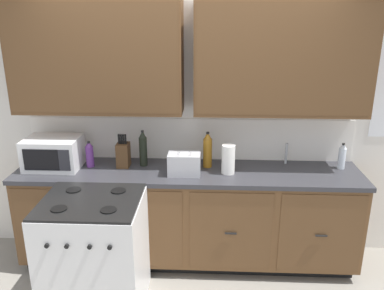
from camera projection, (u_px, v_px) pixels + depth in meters
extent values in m
plane|color=gray|center=(186.00, 279.00, 3.60)|extent=(8.00, 8.00, 0.00)
cube|color=white|center=(190.00, 122.00, 3.78)|extent=(4.25, 0.05, 2.59)
cube|color=white|center=(190.00, 139.00, 3.80)|extent=(3.05, 0.01, 0.40)
cube|color=brown|center=(97.00, 58.00, 3.43)|extent=(1.48, 0.34, 0.95)
cube|color=brown|center=(91.00, 60.00, 3.26)|extent=(1.45, 0.01, 0.89)
cube|color=brown|center=(282.00, 59.00, 3.36)|extent=(1.48, 0.34, 0.95)
cube|color=brown|center=(286.00, 61.00, 3.19)|extent=(1.45, 0.01, 0.89)
cube|color=black|center=(188.00, 254.00, 3.89)|extent=(2.99, 0.48, 0.10)
cube|color=brown|center=(188.00, 214.00, 3.72)|extent=(3.05, 0.60, 0.80)
cube|color=brown|center=(55.00, 228.00, 3.49)|extent=(0.70, 0.01, 0.73)
cube|color=black|center=(55.00, 229.00, 3.47)|extent=(0.10, 0.01, 0.01)
cube|color=brown|center=(142.00, 230.00, 3.45)|extent=(0.70, 0.01, 0.73)
cube|color=black|center=(142.00, 231.00, 3.44)|extent=(0.10, 0.01, 0.01)
cube|color=brown|center=(231.00, 232.00, 3.42)|extent=(0.70, 0.01, 0.73)
cube|color=black|center=(231.00, 234.00, 3.41)|extent=(0.10, 0.01, 0.01)
cube|color=brown|center=(321.00, 234.00, 3.38)|extent=(0.70, 0.01, 0.73)
cube|color=black|center=(321.00, 236.00, 3.37)|extent=(0.10, 0.01, 0.01)
cube|color=#333338|center=(188.00, 172.00, 3.59)|extent=(3.08, 0.63, 0.04)
cube|color=#A8AAAF|center=(289.00, 172.00, 3.57)|extent=(0.56, 0.38, 0.02)
cube|color=white|center=(95.00, 255.00, 3.17)|extent=(0.76, 0.66, 0.92)
cube|color=black|center=(90.00, 201.00, 3.02)|extent=(0.74, 0.65, 0.02)
cylinder|color=black|center=(59.00, 209.00, 2.87)|extent=(0.12, 0.12, 0.01)
cylinder|color=black|center=(109.00, 210.00, 2.86)|extent=(0.12, 0.12, 0.01)
cylinder|color=black|center=(74.00, 190.00, 3.17)|extent=(0.12, 0.12, 0.01)
cylinder|color=black|center=(118.00, 191.00, 3.16)|extent=(0.12, 0.12, 0.01)
cylinder|color=black|center=(47.00, 246.00, 2.76)|extent=(0.03, 0.02, 0.03)
cylinder|color=black|center=(67.00, 246.00, 2.76)|extent=(0.03, 0.02, 0.03)
cylinder|color=black|center=(90.00, 247.00, 2.75)|extent=(0.03, 0.02, 0.03)
cylinder|color=black|center=(110.00, 248.00, 2.74)|extent=(0.03, 0.02, 0.03)
cube|color=white|center=(54.00, 153.00, 3.61)|extent=(0.48, 0.36, 0.28)
cube|color=black|center=(41.00, 160.00, 3.43)|extent=(0.31, 0.01, 0.19)
cube|color=#28282D|center=(64.00, 160.00, 3.43)|extent=(0.10, 0.01, 0.19)
cube|color=#B7B7BC|center=(184.00, 164.00, 3.47)|extent=(0.28, 0.18, 0.19)
cube|color=black|center=(178.00, 154.00, 3.44)|extent=(0.02, 0.13, 0.01)
cube|color=black|center=(190.00, 154.00, 3.44)|extent=(0.02, 0.13, 0.01)
cube|color=#52361E|center=(123.00, 155.00, 3.64)|extent=(0.11, 0.14, 0.22)
cylinder|color=black|center=(119.00, 139.00, 3.58)|extent=(0.02, 0.02, 0.09)
cylinder|color=black|center=(121.00, 139.00, 3.58)|extent=(0.02, 0.02, 0.09)
cylinder|color=black|center=(123.00, 139.00, 3.58)|extent=(0.02, 0.02, 0.09)
cylinder|color=black|center=(125.00, 139.00, 3.58)|extent=(0.02, 0.02, 0.09)
cylinder|color=#B2B5BA|center=(286.00, 153.00, 3.71)|extent=(0.02, 0.02, 0.20)
cylinder|color=white|center=(228.00, 159.00, 3.48)|extent=(0.12, 0.12, 0.26)
cylinder|color=black|center=(143.00, 152.00, 3.66)|extent=(0.07, 0.07, 0.27)
cone|color=black|center=(143.00, 134.00, 3.60)|extent=(0.07, 0.07, 0.07)
cylinder|color=black|center=(142.00, 131.00, 3.60)|extent=(0.03, 0.03, 0.02)
cylinder|color=silver|center=(342.00, 158.00, 3.60)|extent=(0.07, 0.07, 0.19)
cone|color=silver|center=(343.00, 146.00, 3.56)|extent=(0.06, 0.06, 0.05)
cylinder|color=black|center=(343.00, 144.00, 3.55)|extent=(0.02, 0.02, 0.02)
cylinder|color=#663384|center=(90.00, 156.00, 3.64)|extent=(0.07, 0.07, 0.19)
cone|color=#663384|center=(89.00, 144.00, 3.60)|extent=(0.06, 0.06, 0.05)
cylinder|color=black|center=(89.00, 142.00, 3.60)|extent=(0.02, 0.02, 0.02)
cylinder|color=#9E6619|center=(208.00, 153.00, 3.63)|extent=(0.08, 0.08, 0.26)
cone|color=#9E6619|center=(208.00, 136.00, 3.57)|extent=(0.07, 0.07, 0.07)
cylinder|color=black|center=(208.00, 133.00, 3.57)|extent=(0.03, 0.03, 0.02)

